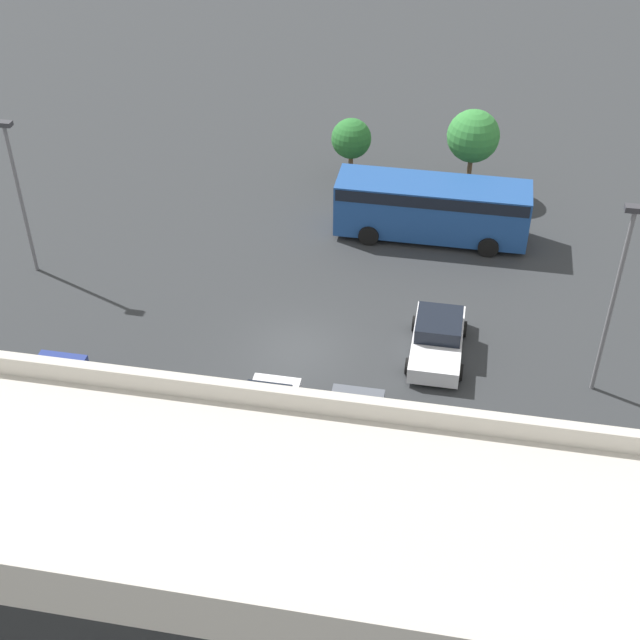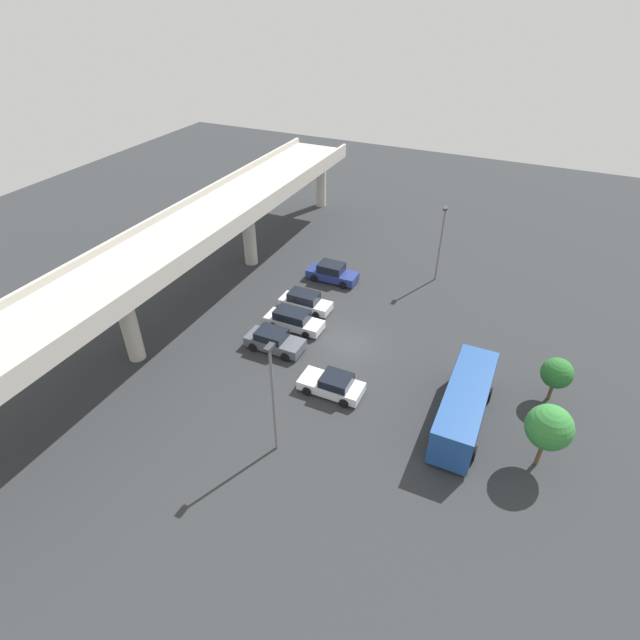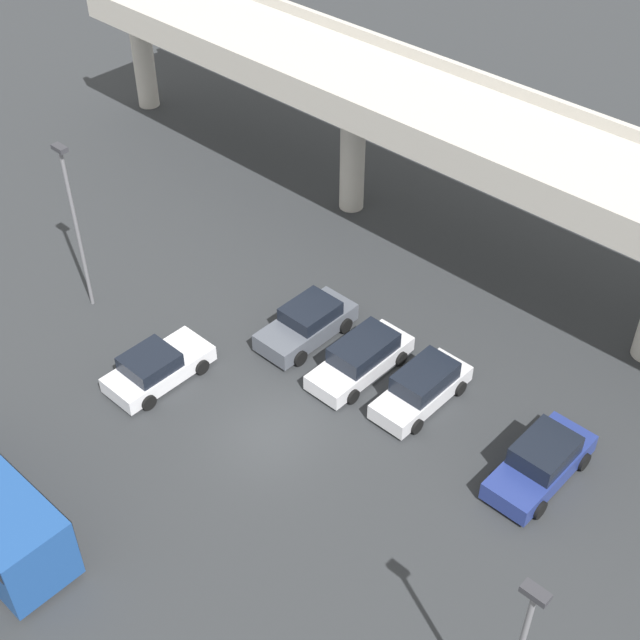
{
  "view_description": "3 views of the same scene",
  "coord_description": "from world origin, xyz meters",
  "px_view_note": "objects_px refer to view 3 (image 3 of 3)",
  "views": [
    {
      "loc": [
        -5.89,
        26.92,
        22.6
      ],
      "look_at": [
        -1.09,
        0.87,
        2.37
      ],
      "focal_mm": 50.0,
      "sensor_mm": 36.0,
      "label": 1
    },
    {
      "loc": [
        -28.94,
        -10.94,
        23.97
      ],
      "look_at": [
        -0.31,
        2.39,
        1.82
      ],
      "focal_mm": 28.0,
      "sensor_mm": 36.0,
      "label": 2
    },
    {
      "loc": [
        16.98,
        -15.4,
        25.26
      ],
      "look_at": [
        -1.18,
        4.03,
        2.56
      ],
      "focal_mm": 50.0,
      "sensor_mm": 36.0,
      "label": 3
    }
  ],
  "objects_px": {
    "lamp_post_mid_lot": "(74,216)",
    "parked_car_1": "(307,323)",
    "parked_car_0": "(157,367)",
    "parked_car_2": "(361,358)",
    "parked_car_3": "(423,387)",
    "parked_car_4": "(541,462)"
  },
  "relations": [
    {
      "from": "parked_car_1",
      "to": "parked_car_4",
      "type": "xyz_separation_m",
      "value": [
        11.4,
        0.17,
        0.04
      ]
    },
    {
      "from": "parked_car_2",
      "to": "parked_car_4",
      "type": "bearing_deg",
      "value": 91.58
    },
    {
      "from": "parked_car_3",
      "to": "parked_car_4",
      "type": "bearing_deg",
      "value": 88.66
    },
    {
      "from": "parked_car_3",
      "to": "parked_car_4",
      "type": "height_order",
      "value": "parked_car_4"
    },
    {
      "from": "parked_car_4",
      "to": "lamp_post_mid_lot",
      "type": "xyz_separation_m",
      "value": [
        -19.97,
        -5.11,
        3.87
      ]
    },
    {
      "from": "parked_car_1",
      "to": "parked_car_3",
      "type": "xyz_separation_m",
      "value": [
        5.93,
        0.3,
        0.01
      ]
    },
    {
      "from": "parked_car_1",
      "to": "lamp_post_mid_lot",
      "type": "height_order",
      "value": "lamp_post_mid_lot"
    },
    {
      "from": "parked_car_0",
      "to": "parked_car_3",
      "type": "relative_size",
      "value": 0.99
    },
    {
      "from": "parked_car_4",
      "to": "parked_car_3",
      "type": "bearing_deg",
      "value": -91.34
    },
    {
      "from": "parked_car_0",
      "to": "parked_car_2",
      "type": "distance_m",
      "value": 8.24
    },
    {
      "from": "parked_car_2",
      "to": "lamp_post_mid_lot",
      "type": "relative_size",
      "value": 0.61
    },
    {
      "from": "parked_car_0",
      "to": "lamp_post_mid_lot",
      "type": "distance_m",
      "value": 7.26
    },
    {
      "from": "parked_car_0",
      "to": "parked_car_4",
      "type": "height_order",
      "value": "parked_car_4"
    },
    {
      "from": "parked_car_1",
      "to": "parked_car_3",
      "type": "bearing_deg",
      "value": 92.88
    },
    {
      "from": "parked_car_1",
      "to": "parked_car_2",
      "type": "relative_size",
      "value": 0.94
    },
    {
      "from": "parked_car_1",
      "to": "parked_car_3",
      "type": "relative_size",
      "value": 1.01
    },
    {
      "from": "parked_car_3",
      "to": "lamp_post_mid_lot",
      "type": "xyz_separation_m",
      "value": [
        -14.5,
        -5.24,
        3.9
      ]
    },
    {
      "from": "parked_car_0",
      "to": "parked_car_2",
      "type": "bearing_deg",
      "value": -43.49
    },
    {
      "from": "parked_car_0",
      "to": "parked_car_4",
      "type": "bearing_deg",
      "value": -66.07
    },
    {
      "from": "lamp_post_mid_lot",
      "to": "parked_car_1",
      "type": "bearing_deg",
      "value": 29.99
    },
    {
      "from": "parked_car_2",
      "to": "parked_car_4",
      "type": "height_order",
      "value": "parked_car_4"
    },
    {
      "from": "parked_car_0",
      "to": "lamp_post_mid_lot",
      "type": "bearing_deg",
      "value": 79.68
    }
  ]
}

